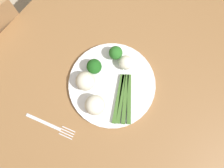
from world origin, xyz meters
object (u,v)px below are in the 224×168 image
at_px(broccoli_left, 116,53).
at_px(dining_table, 133,85).
at_px(plate, 112,85).
at_px(cauliflower_outer_edge, 95,105).
at_px(fork, 51,125).
at_px(cauliflower_back, 126,63).
at_px(cauliflower_front_left, 85,81).
at_px(broccoli_front, 94,67).
at_px(asparagus_bundle, 123,99).

bearing_deg(broccoli_left, dining_table, 82.70).
relative_size(plate, cauliflower_outer_edge, 4.44).
height_order(plate, fork, plate).
bearing_deg(plate, cauliflower_outer_edge, 3.12).
distance_m(dining_table, cauliflower_back, 0.16).
xyz_separation_m(broccoli_left, cauliflower_front_left, (0.13, -0.02, -0.00)).
bearing_deg(plate, broccoli_left, -147.75).
bearing_deg(dining_table, fork, -21.17).
bearing_deg(plate, fork, -16.92).
xyz_separation_m(broccoli_front, cauliflower_front_left, (0.05, 0.01, -0.00)).
bearing_deg(asparagus_bundle, plate, -136.95).
distance_m(plate, broccoli_front, 0.08).
height_order(asparagus_bundle, fork, asparagus_bundle).
bearing_deg(cauliflower_back, broccoli_left, -93.78).
distance_m(broccoli_front, broccoli_left, 0.08).
relative_size(broccoli_left, cauliflower_outer_edge, 0.84).
bearing_deg(cauliflower_front_left, broccoli_left, 173.41).
bearing_deg(cauliflower_front_left, cauliflower_outer_edge, 61.67).
bearing_deg(cauliflower_back, plate, 5.51).
distance_m(dining_table, fork, 0.33).
bearing_deg(fork, cauliflower_outer_edge, 46.08).
distance_m(asparagus_bundle, broccoli_left, 0.15).
bearing_deg(fork, cauliflower_back, 63.06).
xyz_separation_m(dining_table, cauliflower_outer_edge, (0.16, -0.04, 0.15)).
xyz_separation_m(asparagus_bundle, cauliflower_back, (-0.09, -0.06, 0.02)).
height_order(plate, broccoli_front, broccoli_front).
relative_size(plate, asparagus_bundle, 1.77).
relative_size(asparagus_bundle, cauliflower_front_left, 2.59).
bearing_deg(cauliflower_outer_edge, cauliflower_front_left, -118.33).
bearing_deg(fork, broccoli_left, 71.29).
distance_m(broccoli_front, cauliflower_outer_edge, 0.12).
bearing_deg(broccoli_front, cauliflower_outer_edge, 41.12).
relative_size(broccoli_front, broccoli_left, 1.10).
relative_size(plate, broccoli_front, 4.79).
bearing_deg(fork, cauliflower_front_left, 73.97).
height_order(plate, cauliflower_front_left, cauliflower_front_left).
xyz_separation_m(asparagus_bundle, cauliflower_front_left, (0.03, -0.12, 0.02)).
relative_size(cauliflower_front_left, fork, 0.37).
distance_m(dining_table, asparagus_bundle, 0.15).
distance_m(cauliflower_front_left, fork, 0.18).
distance_m(asparagus_bundle, cauliflower_back, 0.11).
xyz_separation_m(asparagus_bundle, fork, (0.21, -0.12, -0.02)).
distance_m(cauliflower_outer_edge, fork, 0.16).
bearing_deg(fork, asparagus_bundle, 43.38).
height_order(plate, broccoli_left, broccoli_left).
distance_m(asparagus_bundle, broccoli_front, 0.13).
height_order(asparagus_bundle, cauliflower_back, cauliflower_back).
distance_m(broccoli_left, cauliflower_outer_edge, 0.18).
height_order(dining_table, cauliflower_outer_edge, cauliflower_outer_edge).
height_order(dining_table, broccoli_front, broccoli_front).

